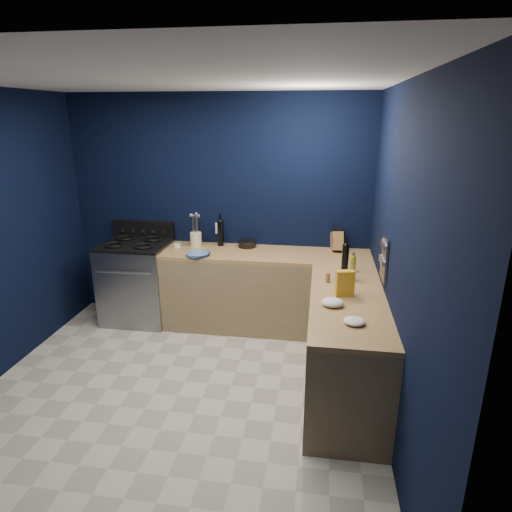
% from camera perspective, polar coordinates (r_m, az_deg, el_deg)
% --- Properties ---
extents(floor, '(3.50, 3.50, 0.02)m').
position_cam_1_polar(floor, '(4.08, -10.24, -17.70)').
color(floor, '#B7B1A1').
rests_on(floor, ground).
extents(ceiling, '(3.50, 3.50, 0.02)m').
position_cam_1_polar(ceiling, '(3.34, -12.90, 21.98)').
color(ceiling, silver).
rests_on(ceiling, ground).
extents(wall_back, '(3.50, 0.02, 2.60)m').
position_cam_1_polar(wall_back, '(5.13, -4.86, 6.08)').
color(wall_back, black).
rests_on(wall_back, ground).
extents(wall_right, '(0.02, 3.50, 2.60)m').
position_cam_1_polar(wall_right, '(3.35, 18.28, -1.30)').
color(wall_right, black).
rests_on(wall_right, ground).
extents(wall_front, '(3.50, 0.02, 2.60)m').
position_cam_1_polar(wall_front, '(2.08, -28.27, -14.91)').
color(wall_front, black).
rests_on(wall_front, ground).
extents(cab_back, '(2.30, 0.63, 0.86)m').
position_cam_1_polar(cab_back, '(4.98, 1.31, -4.74)').
color(cab_back, '#8A714D').
rests_on(cab_back, floor).
extents(top_back, '(2.30, 0.63, 0.04)m').
position_cam_1_polar(top_back, '(4.82, 1.35, 0.20)').
color(top_back, brown).
rests_on(top_back, cab_back).
extents(cab_right, '(0.63, 1.67, 0.86)m').
position_cam_1_polar(cab_right, '(3.92, 11.57, -11.79)').
color(cab_right, '#8A714D').
rests_on(cab_right, floor).
extents(top_right, '(0.63, 1.67, 0.04)m').
position_cam_1_polar(top_right, '(3.72, 12.01, -5.76)').
color(top_right, brown).
rests_on(top_right, cab_right).
extents(gas_range, '(0.76, 0.66, 0.92)m').
position_cam_1_polar(gas_range, '(5.35, -15.23, -3.40)').
color(gas_range, gray).
rests_on(gas_range, floor).
extents(oven_door, '(0.59, 0.02, 0.42)m').
position_cam_1_polar(oven_door, '(5.09, -16.61, -4.77)').
color(oven_door, black).
rests_on(oven_door, gas_range).
extents(cooktop, '(0.76, 0.66, 0.03)m').
position_cam_1_polar(cooktop, '(5.20, -15.66, 1.48)').
color(cooktop, black).
rests_on(cooktop, gas_range).
extents(backguard, '(0.76, 0.06, 0.20)m').
position_cam_1_polar(backguard, '(5.43, -14.49, 3.44)').
color(backguard, black).
rests_on(backguard, gas_range).
extents(spice_panel, '(0.02, 0.28, 0.38)m').
position_cam_1_polar(spice_panel, '(3.89, 16.49, -0.30)').
color(spice_panel, gray).
rests_on(spice_panel, wall_right).
extents(wall_outlet, '(0.09, 0.02, 0.13)m').
position_cam_1_polar(wall_outlet, '(5.15, -4.85, 3.64)').
color(wall_outlet, white).
rests_on(wall_outlet, wall_back).
extents(plate_stack, '(0.30, 0.30, 0.03)m').
position_cam_1_polar(plate_stack, '(4.76, -7.66, 0.24)').
color(plate_stack, teal).
rests_on(plate_stack, top_back).
extents(ramekin, '(0.09, 0.09, 0.03)m').
position_cam_1_polar(ramekin, '(5.11, -10.30, 1.38)').
color(ramekin, white).
rests_on(ramekin, top_back).
extents(utensil_crock, '(0.13, 0.13, 0.16)m').
position_cam_1_polar(utensil_crock, '(5.09, -7.90, 2.21)').
color(utensil_crock, beige).
rests_on(utensil_crock, top_back).
extents(wine_bottle_back, '(0.09, 0.09, 0.30)m').
position_cam_1_polar(wine_bottle_back, '(5.06, -4.68, 2.99)').
color(wine_bottle_back, black).
rests_on(wine_bottle_back, top_back).
extents(lemon_basket, '(0.24, 0.24, 0.08)m').
position_cam_1_polar(lemon_basket, '(5.02, -1.17, 1.63)').
color(lemon_basket, black).
rests_on(lemon_basket, top_back).
extents(knife_block, '(0.15, 0.26, 0.26)m').
position_cam_1_polar(knife_block, '(4.96, 10.55, 1.92)').
color(knife_block, brown).
rests_on(knife_block, top_back).
extents(wine_bottle_right, '(0.09, 0.09, 0.27)m').
position_cam_1_polar(wine_bottle_right, '(4.29, 11.62, -0.28)').
color(wine_bottle_right, black).
rests_on(wine_bottle_right, top_right).
extents(oil_bottle, '(0.06, 0.06, 0.23)m').
position_cam_1_polar(oil_bottle, '(4.08, 12.54, -1.58)').
color(oil_bottle, '#9D9527').
rests_on(oil_bottle, top_right).
extents(spice_jar_near, '(0.05, 0.05, 0.09)m').
position_cam_1_polar(spice_jar_near, '(4.02, 9.40, -2.80)').
color(spice_jar_near, olive).
rests_on(spice_jar_near, top_right).
extents(spice_jar_far, '(0.05, 0.05, 0.08)m').
position_cam_1_polar(spice_jar_far, '(3.83, 11.34, -4.04)').
color(spice_jar_far, olive).
rests_on(spice_jar_far, top_right).
extents(crouton_bag, '(0.16, 0.10, 0.22)m').
position_cam_1_polar(crouton_bag, '(3.72, 11.57, -3.54)').
color(crouton_bag, '#B34229').
rests_on(crouton_bag, top_right).
extents(towel_front, '(0.20, 0.18, 0.06)m').
position_cam_1_polar(towel_front, '(3.54, 10.00, -6.02)').
color(towel_front, white).
rests_on(towel_front, top_right).
extents(towel_end, '(0.17, 0.16, 0.05)m').
position_cam_1_polar(towel_end, '(3.28, 12.77, -8.34)').
color(towel_end, white).
rests_on(towel_end, top_right).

